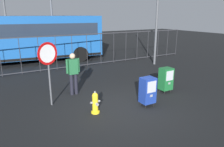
{
  "coord_description": "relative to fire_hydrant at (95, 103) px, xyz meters",
  "views": [
    {
      "loc": [
        -3.57,
        -5.55,
        3.1
      ],
      "look_at": [
        0.3,
        1.2,
        0.9
      ],
      "focal_mm": 33.62,
      "sensor_mm": 36.0,
      "label": 1
    }
  ],
  "objects": [
    {
      "name": "bus_near",
      "position": [
        -1.07,
        9.09,
        1.36
      ],
      "size": [
        10.69,
        3.56,
        3.0
      ],
      "rotation": [
        0.0,
        0.0,
        -0.1
      ],
      "color": "#19519E",
      "rests_on": "ground_plane"
    },
    {
      "name": "street_light_near_right",
      "position": [
        -1.47,
        12.28,
        3.48
      ],
      "size": [
        0.32,
        0.32,
        6.55
      ],
      "color": "#4C4F54",
      "rests_on": "ground_plane"
    },
    {
      "name": "street_light_near_left",
      "position": [
        1.2,
        9.29,
        3.6
      ],
      "size": [
        0.32,
        0.32,
        6.79
      ],
      "color": "#4C4F54",
      "rests_on": "ground_plane"
    },
    {
      "name": "pedestrian",
      "position": [
        -0.03,
        1.92,
        0.6
      ],
      "size": [
        0.55,
        0.22,
        1.67
      ],
      "color": "black",
      "rests_on": "ground_plane"
    },
    {
      "name": "ground_plane",
      "position": [
        0.93,
        -0.14,
        -0.35
      ],
      "size": [
        60.0,
        60.0,
        0.0
      ],
      "primitive_type": "plane",
      "color": "black"
    },
    {
      "name": "fire_hydrant",
      "position": [
        0.0,
        0.0,
        0.0
      ],
      "size": [
        0.33,
        0.32,
        0.75
      ],
      "color": "yellow",
      "rests_on": "ground_plane"
    },
    {
      "name": "newspaper_box_primary",
      "position": [
        3.33,
        0.3,
        0.22
      ],
      "size": [
        0.48,
        0.42,
        1.02
      ],
      "color": "black",
      "rests_on": "ground_plane"
    },
    {
      "name": "newspaper_box_secondary",
      "position": [
        1.83,
        -0.38,
        0.22
      ],
      "size": [
        0.48,
        0.42,
        1.02
      ],
      "color": "black",
      "rests_on": "ground_plane"
    },
    {
      "name": "bus_far",
      "position": [
        -0.43,
        12.91,
        1.36
      ],
      "size": [
        10.51,
        2.83,
        3.0
      ],
      "rotation": [
        0.0,
        0.0,
        0.01
      ],
      "color": "#4C5156",
      "rests_on": "ground_plane"
    },
    {
      "name": "fence_barrier",
      "position": [
        0.93,
        6.09,
        0.67
      ],
      "size": [
        18.03,
        0.04,
        2.0
      ],
      "color": "#2D2D33",
      "rests_on": "ground_plane"
    },
    {
      "name": "stop_sign",
      "position": [
        -1.08,
        1.31,
        1.25
      ],
      "size": [
        0.71,
        0.31,
        2.23
      ],
      "color": "#4C4F54",
      "rests_on": "ground_plane"
    }
  ]
}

